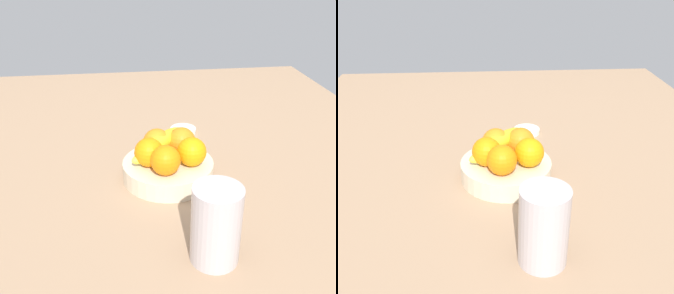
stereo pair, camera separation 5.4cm
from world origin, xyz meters
TOP-DOWN VIEW (x-y plane):
  - ground_plane at (0.00, 0.00)cm, footprint 180.00×140.00cm
  - fruit_bowl at (-3.79, 2.23)cm, footprint 22.08×22.08cm
  - orange_front_left at (-5.97, -3.13)cm, footprint 6.96×6.96cm
  - orange_front_right at (0.17, -1.65)cm, footprint 6.96×6.96cm
  - orange_center at (-0.05, 4.48)cm, footprint 6.96×6.96cm
  - orange_back_left at (-4.90, 6.87)cm, footprint 6.96×6.96cm
  - orange_back_right at (-9.24, 3.52)cm, footprint 6.96×6.96cm
  - banana_bunch at (-1.20, 3.69)cm, footprint 15.39×16.22cm
  - thermos_tumbler at (-32.68, -2.44)cm, footprint 8.94×8.94cm
  - jar_lid at (22.05, -5.86)cm, footprint 7.85×7.85cm

SIDE VIEW (x-z plane):
  - ground_plane at x=0.00cm, z-range -3.00..0.00cm
  - jar_lid at x=22.05cm, z-range 0.00..1.41cm
  - fruit_bowl at x=-3.79cm, z-range 0.00..4.51cm
  - thermos_tumbler at x=-32.68cm, z-range 0.00..14.99cm
  - banana_bunch at x=-1.20cm, z-range 4.51..10.71cm
  - orange_front_left at x=-5.97cm, z-range 4.51..11.47cm
  - orange_front_right at x=0.17cm, z-range 4.51..11.47cm
  - orange_center at x=-0.05cm, z-range 4.51..11.47cm
  - orange_back_left at x=-4.90cm, z-range 4.51..11.47cm
  - orange_back_right at x=-9.24cm, z-range 4.51..11.47cm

